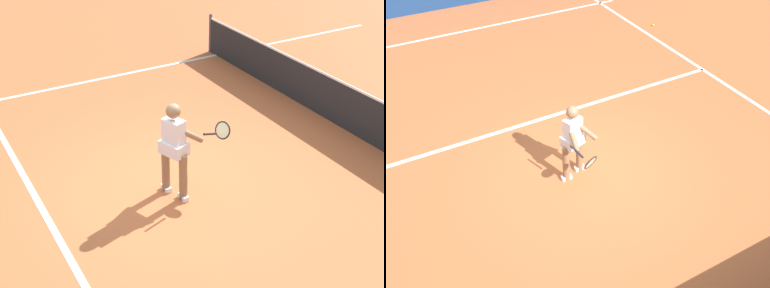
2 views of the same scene
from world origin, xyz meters
The scene contains 6 objects.
ground_plane centered at (0.00, 0.00, 0.00)m, with size 25.36×25.36×0.00m, color #C66638.
baseline_marking centered at (0.00, -7.26, 0.00)m, with size 10.18×0.10×0.01m, color white.
service_line_marking centered at (0.00, -1.94, 0.00)m, with size 9.18×0.10×0.01m, color white.
sideline_left_marking centered at (-4.59, 0.00, 0.00)m, with size 0.10×17.51×0.01m, color white.
tennis_player centered at (0.28, -0.01, 0.85)m, with size 0.66×1.09×1.55m.
tennis_ball_near centered at (-5.09, -4.80, 0.03)m, with size 0.07×0.07×0.07m, color #D1E533.
Camera 2 is at (2.92, 5.04, 5.49)m, focal length 38.87 mm.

